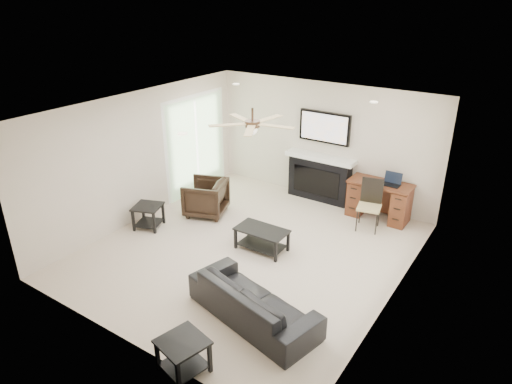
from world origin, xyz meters
TOP-DOWN VIEW (x-y plane):
  - room_shell at (0.19, 0.08)m, footprint 5.50×5.54m
  - sofa at (1.07, -1.47)m, footprint 2.09×1.21m
  - armchair at (-1.53, 0.68)m, footprint 1.01×0.99m
  - coffee_table at (0.17, 0.13)m, footprint 0.90×0.51m
  - end_table_near at (0.92, -2.72)m, footprint 0.63×0.63m
  - end_table_left at (-2.08, -0.37)m, footprint 0.65×0.65m
  - fireplace_unit at (0.03, 2.58)m, footprint 1.52×0.34m
  - desk at (1.42, 2.43)m, footprint 1.22×0.56m
  - desk_chair at (1.42, 1.88)m, footprint 0.50×0.52m
  - laptop at (1.62, 2.41)m, footprint 0.33×0.24m

SIDE VIEW (x-z plane):
  - coffee_table at x=0.17m, z-range 0.00..0.40m
  - end_table_near at x=0.92m, z-range 0.00..0.45m
  - end_table_left at x=-2.08m, z-range 0.00..0.45m
  - sofa at x=1.07m, z-range 0.00..0.58m
  - armchair at x=-1.53m, z-range 0.00..0.72m
  - desk at x=1.42m, z-range 0.00..0.76m
  - desk_chair at x=1.42m, z-range 0.00..0.97m
  - laptop at x=1.62m, z-range 0.76..0.99m
  - fireplace_unit at x=0.03m, z-range 0.00..1.91m
  - room_shell at x=0.19m, z-range 0.42..2.94m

